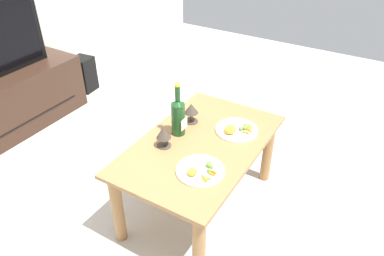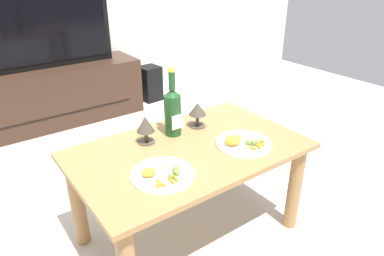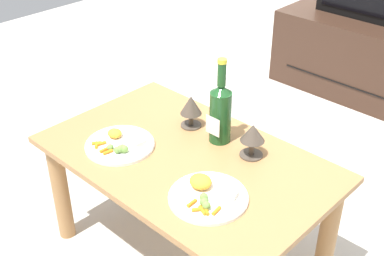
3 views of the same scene
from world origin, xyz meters
name	(u,v)px [view 2 (image 2 of 3)]	position (x,y,z in m)	size (l,w,h in m)	color
ground_plane	(190,232)	(0.00, 0.00, 0.00)	(6.40, 6.40, 0.00)	#B7B2A8
dining_table	(189,166)	(0.00, 0.00, 0.42)	(1.09, 0.68, 0.52)	#9E7042
tv_stand	(60,94)	(-0.07, 1.86, 0.25)	(1.39, 0.46, 0.50)	#382319
tv_screen	(49,30)	(-0.07, 1.86, 0.81)	(1.03, 0.05, 0.62)	black
floor_speaker	(150,83)	(0.83, 1.85, 0.18)	(0.19, 0.19, 0.35)	black
wine_bottle	(173,110)	(0.02, 0.17, 0.65)	(0.08, 0.09, 0.34)	#19471E
goblet_left	(145,126)	(-0.14, 0.17, 0.61)	(0.09, 0.09, 0.14)	#473D33
goblet_right	(198,110)	(0.17, 0.17, 0.61)	(0.09, 0.09, 0.13)	#473D33
dinner_plate_left	(163,173)	(-0.23, -0.13, 0.53)	(0.27, 0.27, 0.04)	white
dinner_plate_right	(243,143)	(0.22, -0.13, 0.53)	(0.27, 0.27, 0.06)	white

